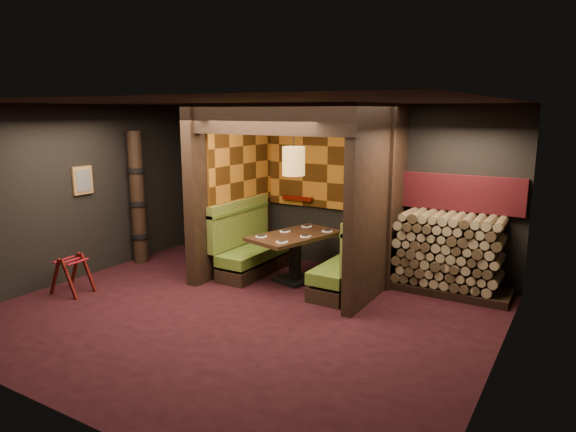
% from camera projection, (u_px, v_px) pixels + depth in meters
% --- Properties ---
extents(floor, '(6.50, 5.50, 0.02)m').
position_uv_depth(floor, '(239.00, 315.00, 7.05)').
color(floor, black).
rests_on(floor, ground).
extents(ceiling, '(6.50, 5.50, 0.02)m').
position_uv_depth(ceiling, '(235.00, 101.00, 6.47)').
color(ceiling, black).
rests_on(ceiling, ground).
extents(wall_back, '(6.50, 0.02, 2.85)m').
position_uv_depth(wall_back, '(330.00, 187.00, 9.07)').
color(wall_back, black).
rests_on(wall_back, ground).
extents(wall_front, '(6.50, 0.02, 2.85)m').
position_uv_depth(wall_front, '(47.00, 266.00, 4.44)').
color(wall_front, black).
rests_on(wall_front, ground).
extents(wall_left, '(0.02, 5.50, 2.85)m').
position_uv_depth(wall_left, '(77.00, 193.00, 8.40)').
color(wall_left, black).
rests_on(wall_left, ground).
extents(wall_right, '(0.02, 5.50, 2.85)m').
position_uv_depth(wall_right, '(501.00, 245.00, 5.11)').
color(wall_right, black).
rests_on(wall_right, ground).
extents(partition_left, '(0.20, 2.20, 2.85)m').
position_uv_depth(partition_left, '(231.00, 189.00, 8.82)').
color(partition_left, black).
rests_on(partition_left, floor).
extents(partition_right, '(0.15, 2.10, 2.85)m').
position_uv_depth(partition_right, '(378.00, 202.00, 7.53)').
color(partition_right, black).
rests_on(partition_right, floor).
extents(header_beam, '(2.85, 0.18, 0.44)m').
position_uv_depth(header_beam, '(264.00, 119.00, 7.11)').
color(header_beam, black).
rests_on(header_beam, partition_left).
extents(tapa_back_panel, '(2.40, 0.06, 1.55)m').
position_uv_depth(tapa_back_panel, '(328.00, 164.00, 8.97)').
color(tapa_back_panel, '#AB6219').
rests_on(tapa_back_panel, wall_back).
extents(tapa_side_panel, '(0.04, 1.85, 1.45)m').
position_uv_depth(tapa_side_panel, '(242.00, 164.00, 8.82)').
color(tapa_side_panel, '#AB6219').
rests_on(tapa_side_panel, partition_left).
extents(lacquer_shelf, '(0.60, 0.12, 0.07)m').
position_uv_depth(lacquer_shelf, '(298.00, 198.00, 9.33)').
color(lacquer_shelf, '#530A03').
rests_on(lacquer_shelf, wall_back).
extents(booth_bench_left, '(0.68, 1.60, 1.14)m').
position_uv_depth(booth_bench_left, '(251.00, 249.00, 8.83)').
color(booth_bench_left, black).
rests_on(booth_bench_left, floor).
extents(booth_bench_right, '(0.68, 1.60, 1.14)m').
position_uv_depth(booth_bench_right, '(352.00, 266.00, 7.88)').
color(booth_bench_right, black).
rests_on(booth_bench_right, floor).
extents(dining_table, '(1.18, 1.66, 0.79)m').
position_uv_depth(dining_table, '(295.00, 248.00, 8.30)').
color(dining_table, black).
rests_on(dining_table, floor).
extents(place_settings, '(0.90, 1.30, 0.03)m').
position_uv_depth(place_settings, '(295.00, 233.00, 8.25)').
color(place_settings, white).
rests_on(place_settings, dining_table).
extents(pendant_lamp, '(0.35, 0.35, 1.10)m').
position_uv_depth(pendant_lamp, '(294.00, 161.00, 7.98)').
color(pendant_lamp, '#AE823F').
rests_on(pendant_lamp, ceiling).
extents(framed_picture, '(0.05, 0.36, 0.46)m').
position_uv_depth(framed_picture, '(83.00, 180.00, 8.42)').
color(framed_picture, '#9C723F').
rests_on(framed_picture, wall_left).
extents(luggage_rack, '(0.62, 0.47, 0.63)m').
position_uv_depth(luggage_rack, '(72.00, 273.00, 7.81)').
color(luggage_rack, '#410B08').
rests_on(luggage_rack, floor).
extents(totem_column, '(0.31, 0.31, 2.40)m').
position_uv_depth(totem_column, '(138.00, 198.00, 9.26)').
color(totem_column, black).
rests_on(totem_column, floor).
extents(firewood_stack, '(1.73, 0.70, 1.22)m').
position_uv_depth(firewood_stack, '(453.00, 254.00, 7.74)').
color(firewood_stack, black).
rests_on(firewood_stack, floor).
extents(mosaic_header, '(1.83, 0.10, 0.56)m').
position_uv_depth(mosaic_header, '(462.00, 193.00, 7.84)').
color(mosaic_header, maroon).
rests_on(mosaic_header, wall_back).
extents(bay_front_post, '(0.08, 0.08, 2.85)m').
position_uv_depth(bay_front_post, '(390.00, 200.00, 7.70)').
color(bay_front_post, black).
rests_on(bay_front_post, floor).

